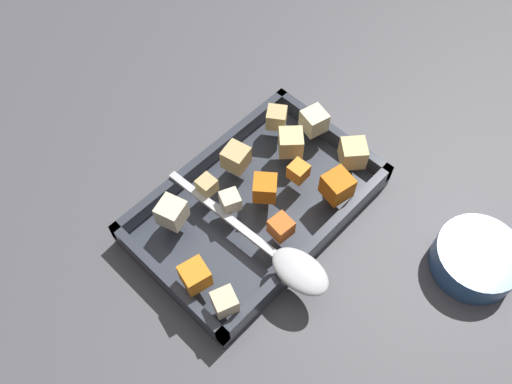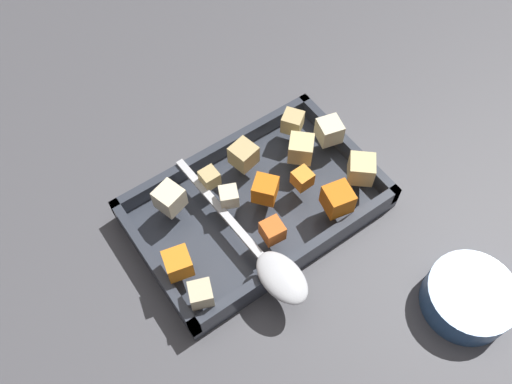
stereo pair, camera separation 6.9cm
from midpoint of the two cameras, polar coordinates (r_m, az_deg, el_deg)
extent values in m
plane|color=#4C4C51|center=(0.73, 1.91, -3.38)|extent=(4.00, 4.00, 0.00)
cube|color=#333842|center=(0.73, 2.70, -2.07)|extent=(0.33, 0.21, 0.01)
cube|color=#333842|center=(0.68, 7.76, -7.06)|extent=(0.33, 0.01, 0.03)
cube|color=#333842|center=(0.76, -1.69, 4.03)|extent=(0.33, 0.01, 0.03)
cube|color=#333842|center=(0.68, -8.11, -7.88)|extent=(0.01, 0.21, 0.03)
cube|color=#333842|center=(0.78, 12.15, 4.58)|extent=(0.01, 0.21, 0.03)
cube|color=orange|center=(0.69, 4.04, -0.17)|extent=(0.04, 0.04, 0.03)
cube|color=orange|center=(0.71, 7.78, 1.22)|extent=(0.02, 0.02, 0.02)
cube|color=orange|center=(0.64, -5.30, -7.89)|extent=(0.04, 0.04, 0.03)
cube|color=orange|center=(0.69, 11.59, -0.99)|extent=(0.04, 0.04, 0.03)
cube|color=orange|center=(0.66, 4.86, -4.34)|extent=(0.03, 0.03, 0.03)
cube|color=beige|center=(0.68, -6.42, -0.92)|extent=(0.04, 0.04, 0.03)
cube|color=tan|center=(0.76, 6.56, 7.28)|extent=(0.04, 0.04, 0.03)
cube|color=beige|center=(0.63, -2.75, -11.13)|extent=(0.03, 0.03, 0.03)
cube|color=#E0CC89|center=(0.72, 13.91, 2.20)|extent=(0.05, 0.05, 0.03)
cube|color=beige|center=(0.75, 10.48, 6.28)|extent=(0.04, 0.04, 0.03)
cube|color=#E0CC89|center=(0.73, 7.55, 4.43)|extent=(0.05, 0.05, 0.03)
cube|color=tan|center=(0.70, -2.21, 1.31)|extent=(0.02, 0.02, 0.02)
cube|color=tan|center=(0.72, 1.41, 3.77)|extent=(0.04, 0.04, 0.03)
cube|color=beige|center=(0.68, -0.06, -0.72)|extent=(0.03, 0.03, 0.02)
ellipsoid|color=silver|center=(0.64, 5.91, -9.36)|extent=(0.05, 0.08, 0.02)
cube|color=silver|center=(0.69, -1.23, -1.79)|extent=(0.02, 0.18, 0.01)
cylinder|color=#33598C|center=(0.72, 24.43, -10.49)|extent=(0.11, 0.11, 0.04)
camera|label=1|loc=(0.03, -87.13, 4.64)|focal=37.35mm
camera|label=2|loc=(0.03, 92.87, -4.64)|focal=37.35mm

